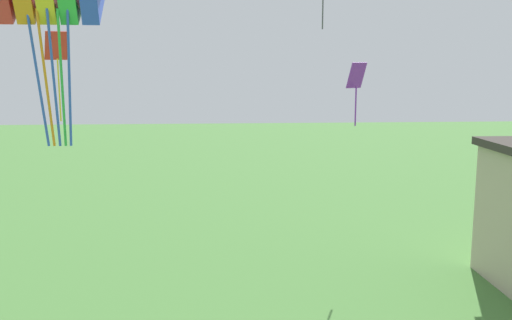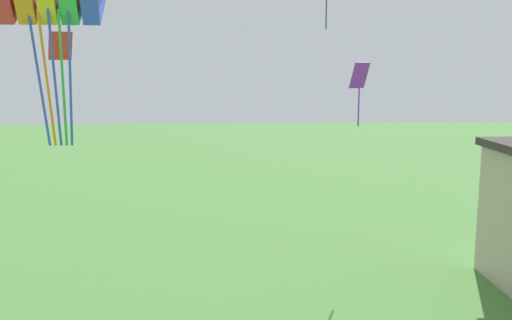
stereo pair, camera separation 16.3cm
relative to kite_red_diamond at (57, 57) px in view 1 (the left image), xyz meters
The scene contains 2 objects.
kite_red_diamond is the anchor object (origin of this frame).
kite_purple_streamer 9.62m from the kite_red_diamond, ahead, with size 0.70×0.57×2.07m.
Camera 1 is at (-0.83, -3.37, 6.52)m, focal length 40.00 mm.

